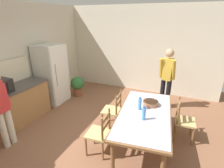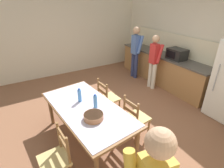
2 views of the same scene
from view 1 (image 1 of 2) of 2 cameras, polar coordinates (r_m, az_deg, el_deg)
ground_plane at (r=3.93m, az=-4.53°, el=-18.71°), size 8.32×8.32×0.00m
wall_right at (r=6.17m, az=9.47°, el=10.90°), size 0.12×5.20×2.90m
refrigerator at (r=5.57m, az=-19.01°, el=3.00°), size 0.75×0.73×1.78m
dining_table at (r=3.55m, az=10.63°, el=-10.20°), size 2.13×1.22×0.76m
bottle_near_centre at (r=3.23m, az=10.34°, el=-9.45°), size 0.07×0.07×0.27m
bottle_off_centre at (r=3.55m, az=9.05°, el=-6.40°), size 0.07×0.07×0.27m
serving_bowl at (r=3.79m, az=12.47°, el=-6.01°), size 0.32×0.32×0.09m
chair_side_far_right at (r=4.18m, az=0.32°, el=-8.55°), size 0.46×0.44×0.91m
chair_side_near_right at (r=4.10m, az=22.27°, el=-10.98°), size 0.45×0.43×0.91m
chair_side_far_left at (r=3.45m, az=-4.08°, el=-15.71°), size 0.45×0.43×0.91m
person_at_counter at (r=4.01m, az=-32.47°, el=-6.10°), size 0.40×0.28×1.60m
person_by_table at (r=5.10m, az=17.53°, el=2.51°), size 0.34×0.47×1.73m
potted_plant at (r=5.96m, az=-11.21°, el=-0.24°), size 0.44×0.44×0.67m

